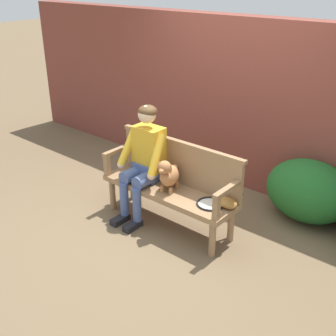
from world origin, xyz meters
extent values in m
plane|color=brown|center=(0.00, 0.00, 0.00)|extent=(40.00, 40.00, 0.00)
cube|color=brown|center=(0.00, 1.49, 1.07)|extent=(8.00, 0.30, 2.15)
ellipsoid|color=#1E5B23|center=(1.15, 1.11, 0.36)|extent=(0.99, 0.73, 0.72)
cube|color=#93704C|center=(0.00, 0.00, 0.42)|extent=(1.60, 0.47, 0.06)
cylinder|color=#93704C|center=(-0.72, -0.17, 0.20)|extent=(0.07, 0.07, 0.39)
cylinder|color=#93704C|center=(0.72, -0.17, 0.20)|extent=(0.07, 0.07, 0.39)
cylinder|color=#93704C|center=(-0.72, 0.17, 0.20)|extent=(0.07, 0.07, 0.39)
cylinder|color=#93704C|center=(0.72, 0.17, 0.20)|extent=(0.07, 0.07, 0.39)
cube|color=#93704C|center=(0.00, 0.20, 0.68)|extent=(1.60, 0.05, 0.46)
cube|color=#93704C|center=(0.00, 0.20, 0.93)|extent=(1.64, 0.06, 0.04)
cube|color=#93704C|center=(-0.76, -0.19, 0.57)|extent=(0.06, 0.06, 0.24)
cube|color=#93704C|center=(-0.76, 0.00, 0.71)|extent=(0.06, 0.47, 0.04)
cube|color=#93704C|center=(0.76, -0.19, 0.57)|extent=(0.06, 0.06, 0.24)
cube|color=#93704C|center=(0.76, 0.00, 0.71)|extent=(0.06, 0.47, 0.04)
cube|color=black|center=(-0.44, -0.33, 0.04)|extent=(0.10, 0.24, 0.07)
cylinder|color=#475B93|center=(-0.44, -0.25, 0.27)|extent=(0.10, 0.10, 0.40)
cylinder|color=#475B93|center=(-0.44, -0.10, 0.53)|extent=(0.15, 0.30, 0.15)
cube|color=black|center=(-0.24, -0.33, 0.04)|extent=(0.10, 0.24, 0.07)
cylinder|color=#475B93|center=(-0.24, -0.25, 0.27)|extent=(0.10, 0.10, 0.40)
cylinder|color=#475B93|center=(-0.24, -0.10, 0.53)|extent=(0.15, 0.30, 0.15)
cube|color=#475B93|center=(-0.34, 0.05, 0.55)|extent=(0.32, 0.24, 0.20)
cube|color=gold|center=(-0.34, 0.07, 0.81)|extent=(0.34, 0.22, 0.52)
cylinder|color=gold|center=(-0.55, -0.04, 0.83)|extent=(0.14, 0.32, 0.44)
sphere|color=beige|center=(-0.57, -0.15, 0.63)|extent=(0.09, 0.09, 0.09)
cylinder|color=gold|center=(-0.13, -0.04, 0.83)|extent=(0.14, 0.32, 0.44)
sphere|color=beige|center=(-0.11, -0.15, 0.63)|extent=(0.09, 0.09, 0.09)
sphere|color=beige|center=(-0.34, 0.05, 1.22)|extent=(0.20, 0.20, 0.20)
ellipsoid|color=#51381E|center=(-0.34, 0.06, 1.25)|extent=(0.21, 0.21, 0.14)
cylinder|color=#AD7042|center=(0.00, -0.10, 0.49)|extent=(0.04, 0.04, 0.07)
cylinder|color=#AD7042|center=(0.10, -0.08, 0.49)|extent=(0.04, 0.04, 0.07)
cylinder|color=#AD7042|center=(-0.04, 0.06, 0.49)|extent=(0.04, 0.04, 0.07)
cylinder|color=#AD7042|center=(0.06, 0.09, 0.49)|extent=(0.04, 0.04, 0.07)
ellipsoid|color=#AD7042|center=(0.03, -0.01, 0.62)|extent=(0.25, 0.32, 0.22)
sphere|color=#AD7042|center=(0.05, -0.10, 0.64)|extent=(0.13, 0.13, 0.13)
sphere|color=#AD7042|center=(0.06, -0.13, 0.78)|extent=(0.14, 0.14, 0.14)
ellipsoid|color=#AD7042|center=(0.08, -0.19, 0.76)|extent=(0.08, 0.10, 0.05)
ellipsoid|color=#AD7042|center=(0.00, -0.14, 0.77)|extent=(0.05, 0.04, 0.10)
ellipsoid|color=#AD7042|center=(0.12, -0.11, 0.77)|extent=(0.05, 0.04, 0.10)
sphere|color=#AD7042|center=(0.00, 0.12, 0.67)|extent=(0.07, 0.07, 0.07)
torus|color=black|center=(0.56, 0.01, 0.46)|extent=(0.38, 0.38, 0.02)
cylinder|color=silver|center=(0.56, 0.01, 0.46)|extent=(0.25, 0.25, 0.00)
cube|color=black|center=(0.62, 0.16, 0.47)|extent=(0.06, 0.08, 0.02)
cylinder|color=black|center=(0.67, 0.29, 0.47)|extent=(0.11, 0.21, 0.03)
ellipsoid|color=#9E6B2D|center=(0.71, 0.09, 0.50)|extent=(0.25, 0.22, 0.09)
camera|label=1|loc=(2.64, -3.15, 2.64)|focal=45.23mm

